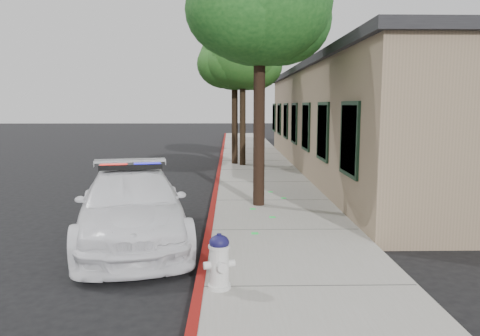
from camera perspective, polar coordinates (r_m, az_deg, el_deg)
name	(u,v)px	position (r m, az deg, el deg)	size (l,w,h in m)	color
ground	(206,237)	(9.68, -4.21, -8.47)	(120.00, 120.00, 0.00)	black
sidewalk	(271,203)	(12.60, 3.81, -4.29)	(3.20, 60.00, 0.15)	gray
red_curb	(214,203)	(12.56, -3.22, -4.30)	(0.14, 60.00, 0.16)	maroon
clapboard_building	(386,120)	(19.31, 17.58, 5.70)	(7.30, 20.89, 4.24)	#867058
police_car	(132,206)	(9.43, -13.16, -4.53)	(3.06, 5.32, 1.57)	white
fire_hydrant	(219,261)	(6.58, -2.56, -11.39)	(0.46, 0.39, 0.79)	silver
street_tree_near	(260,9)	(11.93, 2.51, 18.97)	(3.65, 3.57, 6.53)	black
street_tree_mid	(243,61)	(19.86, 0.39, 13.04)	(3.30, 3.04, 5.81)	black
street_tree_far	(235,63)	(20.30, -0.59, 12.84)	(3.33, 3.06, 5.78)	black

